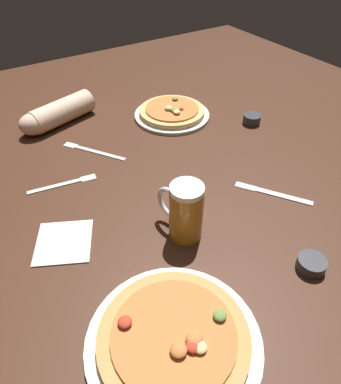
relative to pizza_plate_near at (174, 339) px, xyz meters
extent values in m
cube|color=#3D2114|center=(0.22, 0.35, -0.03)|extent=(2.40, 2.40, 0.03)
cylinder|color=silver|center=(0.00, 0.00, -0.01)|extent=(0.33, 0.33, 0.01)
cylinder|color=tan|center=(0.00, 0.00, 0.00)|extent=(0.29, 0.29, 0.02)
cylinder|color=#C67038|center=(0.00, 0.00, 0.02)|extent=(0.24, 0.24, 0.01)
ellipsoid|color=#DBC67A|center=(0.02, -0.05, 0.03)|extent=(0.03, 0.03, 0.01)
ellipsoid|color=#B73823|center=(-0.07, 0.07, 0.03)|extent=(0.03, 0.03, 0.01)
ellipsoid|color=#C67038|center=(0.02, -0.03, 0.03)|extent=(0.03, 0.03, 0.02)
ellipsoid|color=olive|center=(0.09, -0.02, 0.03)|extent=(0.03, 0.03, 0.01)
ellipsoid|color=#B73823|center=(0.01, -0.04, 0.03)|extent=(0.03, 0.03, 0.01)
ellipsoid|color=#C67038|center=(-0.01, -0.03, 0.03)|extent=(0.03, 0.03, 0.02)
cylinder|color=silver|center=(0.47, 0.74, -0.01)|extent=(0.28, 0.28, 0.01)
cylinder|color=tan|center=(0.47, 0.74, 0.00)|extent=(0.24, 0.24, 0.02)
cylinder|color=#C67038|center=(0.47, 0.74, 0.02)|extent=(0.20, 0.20, 0.01)
ellipsoid|color=#B73823|center=(0.49, 0.71, 0.02)|extent=(0.02, 0.02, 0.01)
ellipsoid|color=olive|center=(0.46, 0.72, 0.03)|extent=(0.02, 0.02, 0.01)
ellipsoid|color=olive|center=(0.52, 0.79, 0.03)|extent=(0.02, 0.02, 0.01)
ellipsoid|color=#DBC67A|center=(0.46, 0.74, 0.03)|extent=(0.03, 0.03, 0.01)
ellipsoid|color=#DBC67A|center=(0.46, 0.69, 0.03)|extent=(0.03, 0.03, 0.01)
cylinder|color=#9E6619|center=(0.18, 0.22, 0.05)|extent=(0.08, 0.08, 0.14)
cylinder|color=white|center=(0.18, 0.22, 0.13)|extent=(0.08, 0.08, 0.01)
torus|color=silver|center=(0.17, 0.27, 0.05)|extent=(0.03, 0.09, 0.09)
cylinder|color=#333338|center=(0.69, 0.54, 0.00)|extent=(0.06, 0.06, 0.03)
cylinder|color=#333338|center=(0.36, -0.02, 0.00)|extent=(0.07, 0.07, 0.03)
cube|color=white|center=(-0.09, 0.35, -0.01)|extent=(0.18, 0.18, 0.01)
cube|color=silver|center=(-0.04, 0.57, -0.01)|extent=(0.16, 0.04, 0.01)
cube|color=silver|center=(0.06, 0.56, -0.01)|extent=(0.05, 0.03, 0.00)
cube|color=silver|center=(0.48, 0.19, -0.01)|extent=(0.11, 0.15, 0.01)
cube|color=silver|center=(0.43, 0.28, -0.01)|extent=(0.05, 0.06, 0.00)
cube|color=silver|center=(0.14, 0.66, -0.01)|extent=(0.12, 0.17, 0.01)
cube|color=silver|center=(0.08, 0.76, -0.01)|extent=(0.05, 0.05, 0.00)
cylinder|color=beige|center=(0.12, 0.92, 0.03)|extent=(0.25, 0.15, 0.08)
ellipsoid|color=beige|center=(0.00, 0.89, 0.03)|extent=(0.10, 0.08, 0.08)
camera|label=1|loc=(-0.17, -0.26, 0.64)|focal=32.76mm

